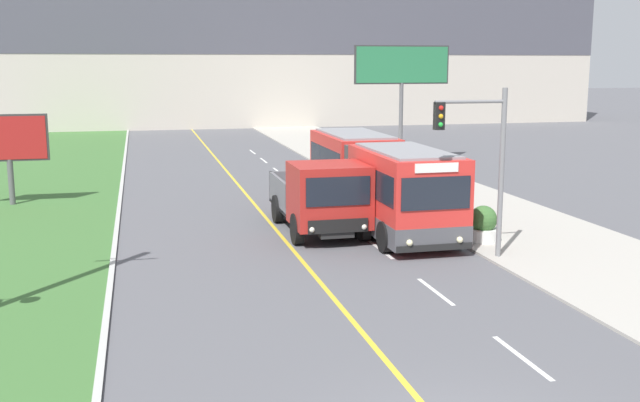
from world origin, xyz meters
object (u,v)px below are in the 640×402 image
(city_bus, at_px, (377,181))
(traffic_light_mast, at_px, (481,151))
(dump_truck, at_px, (324,199))
(planter_round_second, at_px, (434,203))
(planter_round_near, at_px, (483,226))
(planter_round_third, at_px, (398,186))
(billboard_small, at_px, (8,141))
(billboard_large, at_px, (402,70))

(city_bus, distance_m, traffic_light_mast, 6.46)
(dump_truck, xyz_separation_m, planter_round_second, (4.89, 2.02, -0.75))
(planter_round_near, bearing_deg, dump_truck, 155.45)
(planter_round_second, xyz_separation_m, planter_round_third, (0.06, 4.26, 0.01))
(city_bus, height_order, billboard_small, billboard_small)
(city_bus, relative_size, billboard_small, 3.03)
(billboard_large, bearing_deg, planter_round_near, -101.96)
(city_bus, height_order, traffic_light_mast, traffic_light_mast)
(planter_round_third, bearing_deg, city_bus, -118.83)
(dump_truck, distance_m, billboard_small, 14.40)
(city_bus, bearing_deg, dump_truck, -143.23)
(city_bus, height_order, planter_round_second, city_bus)
(city_bus, distance_m, planter_round_near, 4.86)
(dump_truck, height_order, planter_round_near, dump_truck)
(city_bus, xyz_separation_m, billboard_large, (6.60, 15.86, 3.94))
(traffic_light_mast, xyz_separation_m, billboard_small, (-15.16, 12.89, -0.63))
(planter_round_second, bearing_deg, city_bus, -176.79)
(dump_truck, xyz_separation_m, billboard_large, (9.13, 17.75, 4.19))
(traffic_light_mast, relative_size, planter_round_third, 4.49)
(dump_truck, distance_m, planter_round_second, 5.34)
(billboard_large, distance_m, planter_round_third, 13.16)
(planter_round_second, bearing_deg, traffic_light_mast, -100.16)
(planter_round_near, xyz_separation_m, planter_round_third, (0.05, 8.52, -0.02))
(traffic_light_mast, bearing_deg, billboard_small, 139.63)
(planter_round_near, distance_m, planter_round_second, 4.26)
(city_bus, bearing_deg, planter_round_near, -60.15)
(planter_round_near, xyz_separation_m, planter_round_second, (-0.01, 4.26, -0.02))
(dump_truck, relative_size, planter_round_third, 5.36)
(city_bus, height_order, planter_round_third, city_bus)
(traffic_light_mast, relative_size, billboard_large, 0.75)
(dump_truck, xyz_separation_m, billboard_small, (-11.39, 8.70, 1.39))
(billboard_large, distance_m, planter_round_near, 21.01)
(planter_round_second, height_order, planter_round_third, planter_round_third)
(planter_round_near, bearing_deg, planter_round_second, 90.17)
(billboard_small, distance_m, planter_round_third, 16.65)
(traffic_light_mast, distance_m, billboard_large, 22.69)
(planter_round_second, bearing_deg, billboard_large, 74.88)
(city_bus, relative_size, planter_round_near, 9.77)
(city_bus, relative_size, planter_round_third, 10.03)
(dump_truck, relative_size, billboard_small, 1.62)
(billboard_large, relative_size, planter_round_near, 5.83)
(planter_round_third, bearing_deg, planter_round_second, -90.83)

